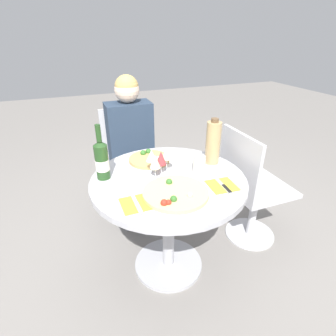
% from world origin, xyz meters
% --- Properties ---
extents(ground_plane, '(12.00, 12.00, 0.00)m').
position_xyz_m(ground_plane, '(0.00, 0.00, 0.00)').
color(ground_plane, gray).
rests_on(ground_plane, ground).
extents(dining_table, '(0.92, 0.92, 0.72)m').
position_xyz_m(dining_table, '(0.00, 0.00, 0.57)').
color(dining_table, '#B2B2B7').
rests_on(dining_table, ground_plane).
extents(chair_behind_diner, '(0.43, 0.43, 0.90)m').
position_xyz_m(chair_behind_diner, '(-0.04, 0.85, 0.44)').
color(chair_behind_diner, silver).
rests_on(chair_behind_diner, ground_plane).
extents(seated_diner, '(0.36, 0.43, 1.20)m').
position_xyz_m(seated_diner, '(-0.04, 0.70, 0.54)').
color(seated_diner, '#28384C').
rests_on(seated_diner, ground_plane).
extents(chair_empty_side, '(0.43, 0.43, 0.90)m').
position_xyz_m(chair_empty_side, '(0.67, 0.06, 0.44)').
color(chair_empty_side, silver).
rests_on(chair_empty_side, ground_plane).
extents(pizza_large, '(0.35, 0.35, 0.05)m').
position_xyz_m(pizza_large, '(-0.03, -0.18, 0.73)').
color(pizza_large, '#E5C17F').
rests_on(pizza_large, dining_table).
extents(pizza_small_far, '(0.27, 0.27, 0.05)m').
position_xyz_m(pizza_small_far, '(-0.03, 0.26, 0.73)').
color(pizza_small_far, tan).
rests_on(pizza_small_far, dining_table).
extents(wine_bottle, '(0.08, 0.08, 0.33)m').
position_xyz_m(wine_bottle, '(-0.36, 0.14, 0.83)').
color(wine_bottle, '#23471E').
rests_on(wine_bottle, dining_table).
extents(tall_carafe, '(0.09, 0.09, 0.30)m').
position_xyz_m(tall_carafe, '(0.34, 0.09, 0.86)').
color(tall_carafe, tan).
rests_on(tall_carafe, dining_table).
extents(sugar_shaker, '(0.08, 0.08, 0.10)m').
position_xyz_m(sugar_shaker, '(0.20, 0.01, 0.77)').
color(sugar_shaker, silver).
rests_on(sugar_shaker, dining_table).
extents(wine_glass_back_right, '(0.07, 0.07, 0.15)m').
position_xyz_m(wine_glass_back_right, '(0.02, 0.09, 0.83)').
color(wine_glass_back_right, silver).
rests_on(wine_glass_back_right, dining_table).
extents(wine_glass_front_left, '(0.06, 0.06, 0.15)m').
position_xyz_m(wine_glass_front_left, '(-0.07, 0.02, 0.82)').
color(wine_glass_front_left, silver).
rests_on(wine_glass_front_left, dining_table).
extents(wine_glass_back_left, '(0.07, 0.07, 0.15)m').
position_xyz_m(wine_glass_back_left, '(-0.07, 0.09, 0.83)').
color(wine_glass_back_left, silver).
rests_on(wine_glass_back_left, dining_table).
extents(wine_glass_center, '(0.06, 0.06, 0.15)m').
position_xyz_m(wine_glass_center, '(-0.03, 0.06, 0.82)').
color(wine_glass_center, silver).
rests_on(wine_glass_center, dining_table).
extents(place_setting_left, '(0.15, 0.19, 0.01)m').
position_xyz_m(place_setting_left, '(-0.25, -0.19, 0.72)').
color(place_setting_left, yellow).
rests_on(place_setting_left, dining_table).
extents(place_setting_right, '(0.16, 0.19, 0.01)m').
position_xyz_m(place_setting_right, '(0.25, -0.19, 0.72)').
color(place_setting_right, yellow).
rests_on(place_setting_right, dining_table).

